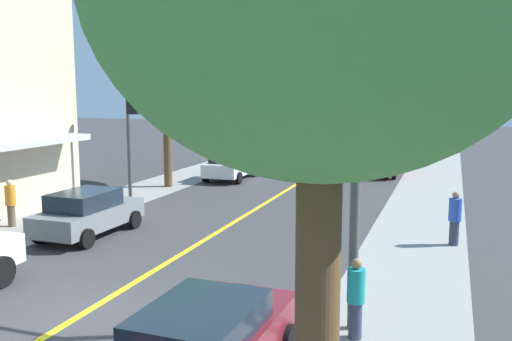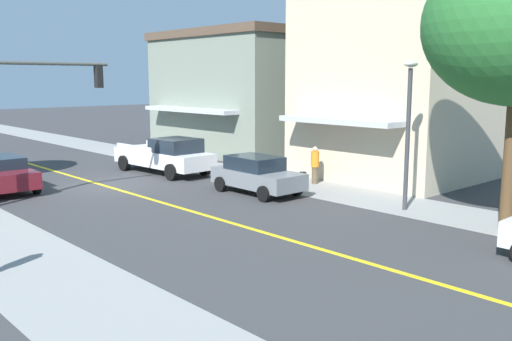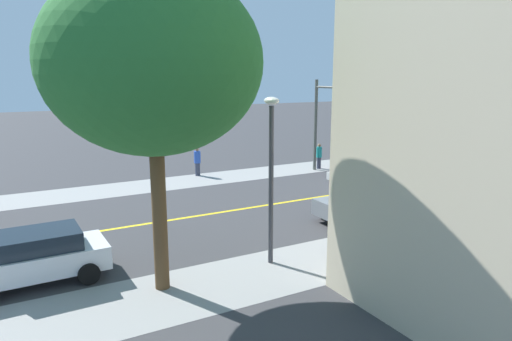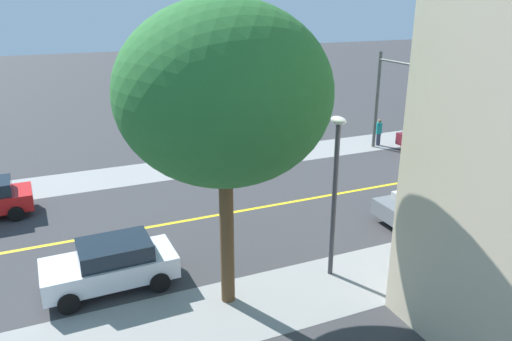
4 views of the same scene
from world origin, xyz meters
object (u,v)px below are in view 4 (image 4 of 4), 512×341
Objects in this scene: street_lamp at (335,178)px; pedestrian_orange_shirt at (492,236)px; street_tree_right_corner at (224,94)px; parking_meter at (457,216)px; street_tree_left_near at (454,45)px; grey_sedan_left_curb at (428,202)px; traffic_light_mast at (398,88)px; pedestrian_blue_shirt at (251,137)px; white_sedan_left_curb at (111,264)px; small_dog at (510,247)px; maroon_sedan_right_curb at (436,136)px; pedestrian_teal_shirt at (379,132)px.

pedestrian_orange_shirt is at bearing -104.06° from street_lamp.
street_tree_right_corner is 11.02m from parking_meter.
street_tree_left_near is 1.84× the size of grey_sedan_left_curb.
street_tree_left_near is 7.00m from traffic_light_mast.
traffic_light_mast is 1.38× the size of grey_sedan_left_curb.
grey_sedan_left_curb is at bearing 121.85° from pedestrian_blue_shirt.
street_tree_right_corner is (-12.47, 20.29, 0.49)m from street_tree_left_near.
traffic_light_mast is 14.36m from street_lamp.
grey_sedan_left_curb is (2.00, -5.88, -2.61)m from street_lamp.
white_sedan_left_curb is (1.74, 12.68, -0.07)m from parking_meter.
pedestrian_blue_shirt is at bearing -12.24° from street_lamp.
parking_meter is (-12.03, 10.74, -5.00)m from street_tree_left_near.
pedestrian_orange_shirt is at bearing 141.71° from street_tree_left_near.
pedestrian_orange_shirt is (-1.37, -9.37, -5.46)m from street_tree_right_corner.
street_lamp reaches higher than small_dog.
grey_sedan_left_curb is 2.41× the size of pedestrian_blue_shirt.
street_tree_right_corner is 4.72m from street_lamp.
white_sedan_left_curb is at bearing 0.24° from grey_sedan_left_curb.
grey_sedan_left_curb reaches higher than maroon_sedan_right_curb.
street_lamp is at bearing 37.46° from maroon_sedan_right_curb.
maroon_sedan_right_curb is 6.74× the size of small_dog.
street_tree_left_near is 18.09m from small_dog.
street_lamp is 7.60m from white_sedan_left_curb.
pedestrian_teal_shirt is 14.10m from small_dog.
small_dog is (-11.48, 3.82, -3.61)m from traffic_light_mast.
street_tree_right_corner is 13.45× the size of small_dog.
white_sedan_left_curb reaches higher than small_dog.
parking_meter is 12.51m from pedestrian_teal_shirt.
parking_meter is 1.82m from pedestrian_orange_shirt.
white_sedan_left_curb is at bearing 113.71° from street_tree_left_near.
parking_meter is 1.62m from grey_sedan_left_curb.
traffic_light_mast reaches higher than grey_sedan_left_curb.
white_sedan_left_curb is at bearing 82.20° from parking_meter.
traffic_light_mast is (9.99, -14.04, -2.43)m from street_tree_right_corner.
grey_sedan_left_curb is at bearing -51.97° from pedestrian_orange_shirt.
grey_sedan_left_curb is 12.08m from pedestrian_blue_shirt.
white_sedan_left_curb is 15.18m from pedestrian_blue_shirt.
pedestrian_teal_shirt is at bearing -50.55° from street_tree_right_corner.
maroon_sedan_right_curb is 2.58× the size of pedestrian_orange_shirt.
white_sedan_left_curb is 2.38× the size of pedestrian_blue_shirt.
street_tree_right_corner is 10.93m from pedestrian_orange_shirt.
street_tree_left_near is at bearing -53.24° from street_lamp.
pedestrian_blue_shirt is 1.01× the size of pedestrian_orange_shirt.
maroon_sedan_right_curb is at bearing -60.13° from street_tree_right_corner.
street_tree_right_corner reaches higher than grey_sedan_left_curb.
maroon_sedan_right_curb is 13.71m from pedestrian_orange_shirt.
traffic_light_mast reaches higher than street_lamp.
pedestrian_teal_shirt is at bearing -23.29° from parking_meter.
pedestrian_blue_shirt is (3.90, 10.54, 0.12)m from maroon_sedan_right_curb.
street_lamp is 14.27m from pedestrian_blue_shirt.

